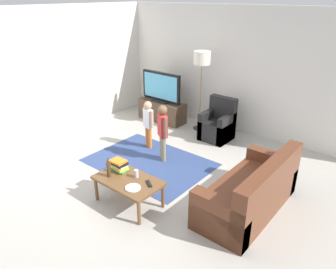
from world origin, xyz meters
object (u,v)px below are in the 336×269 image
object	(u,v)px
bottle	(109,169)
book_stack	(119,165)
couch	(253,194)
tv_stand	(162,111)
armchair	(218,126)
soda_can	(136,174)
tv_remote	(149,184)
coffee_table	(128,182)
plate	(133,188)
floor_lamp	(202,62)
tv	(161,87)
child_near_tv	(148,120)
child_center	(163,128)

from	to	relation	value
bottle	book_stack	bearing A→B (deg)	94.94
couch	book_stack	xyz separation A→B (m)	(-1.80, -0.91, 0.21)
tv_stand	couch	bearing A→B (deg)	-29.66
armchair	soda_can	bearing A→B (deg)	-84.43
book_stack	tv_remote	xyz separation A→B (m)	(0.62, 0.00, -0.07)
tv_stand	tv_remote	distance (m)	3.55
coffee_table	plate	size ratio (longest dim) A/B	4.55
book_stack	couch	bearing A→B (deg)	26.84
tv_stand	tv_remote	bearing A→B (deg)	-52.42
floor_lamp	tv	bearing A→B (deg)	-170.31
armchair	child_near_tv	bearing A→B (deg)	-123.96
floor_lamp	book_stack	bearing A→B (deg)	-79.81
coffee_table	tv	bearing A→B (deg)	122.53
floor_lamp	plate	size ratio (longest dim) A/B	8.09
floor_lamp	bottle	world-z (taller)	floor_lamp
soda_can	plate	distance (m)	0.30
floor_lamp	plate	world-z (taller)	floor_lamp
armchair	child_center	xyz separation A→B (m)	(-0.29, -1.50, 0.36)
bottle	child_center	bearing A→B (deg)	98.57
tv_stand	tv	size ratio (longest dim) A/B	1.09
coffee_table	soda_can	bearing A→B (deg)	67.38
couch	child_center	distance (m)	2.07
tv_stand	floor_lamp	world-z (taller)	floor_lamp
book_stack	soda_can	xyz separation A→B (m)	(0.35, 0.02, -0.02)
armchair	coffee_table	world-z (taller)	armchair
armchair	child_near_tv	size ratio (longest dim) A/B	0.91
armchair	tv_remote	world-z (taller)	armchair
floor_lamp	plate	distance (m)	3.53
tv_remote	soda_can	distance (m)	0.28
armchair	soda_can	distance (m)	2.77
soda_can	child_center	bearing A→B (deg)	113.92
child_near_tv	coffee_table	world-z (taller)	child_near_tv
tv	couch	distance (m)	3.88
coffee_table	book_stack	xyz separation A→B (m)	(-0.30, 0.10, 0.13)
book_stack	child_near_tv	bearing A→B (deg)	117.41
tv	couch	world-z (taller)	tv
child_center	plate	world-z (taller)	child_center
tv_stand	book_stack	bearing A→B (deg)	-61.22
armchair	coffee_table	distance (m)	2.88
child_near_tv	bottle	bearing A→B (deg)	-65.13
tv_remote	child_near_tv	bearing A→B (deg)	164.67
tv_remote	plate	xyz separation A→B (m)	(-0.10, -0.22, -0.00)
plate	armchair	bearing A→B (deg)	98.34
tv_stand	couch	size ratio (longest dim) A/B	0.67
tv_stand	child_near_tv	size ratio (longest dim) A/B	1.22
tv_stand	plate	size ratio (longest dim) A/B	5.45
bottle	tv_remote	size ratio (longest dim) A/B	1.79
couch	soda_can	world-z (taller)	couch
child_near_tv	book_stack	bearing A→B (deg)	-62.59
soda_can	tv_remote	bearing A→B (deg)	-4.24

